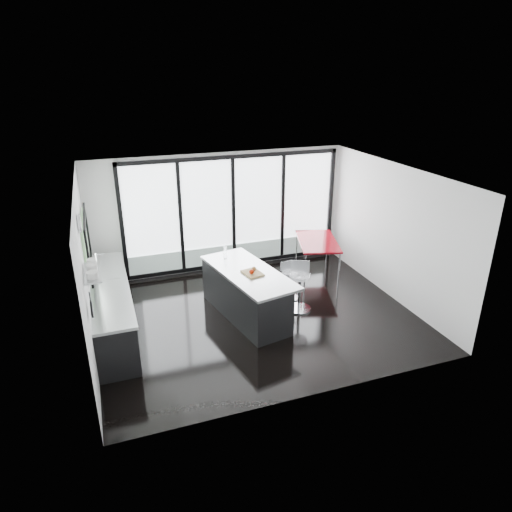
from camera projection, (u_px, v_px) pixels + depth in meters
name	position (u px, v px, depth m)	size (l,w,h in m)	color
floor	(256.00, 316.00, 9.01)	(6.00, 5.00, 0.00)	black
ceiling	(256.00, 176.00, 7.94)	(6.00, 5.00, 0.00)	white
wall_back	(232.00, 217.00, 10.75)	(6.00, 0.09, 2.80)	silver
wall_front	(317.00, 313.00, 6.30)	(6.00, 0.00, 2.80)	silver
wall_left	(86.00, 257.00, 7.73)	(0.26, 5.00, 2.80)	silver
wall_right	(393.00, 232.00, 9.41)	(0.00, 5.00, 2.80)	silver
counter_cabinets	(112.00, 308.00, 8.35)	(0.69, 3.24, 1.36)	black
island	(245.00, 293.00, 8.86)	(1.40, 2.45, 1.22)	black
bar_stool_near	(299.00, 292.00, 9.11)	(0.49, 0.49, 0.77)	silver
bar_stool_far	(289.00, 285.00, 9.59)	(0.39, 0.39, 0.62)	silver
red_table	(317.00, 257.00, 10.77)	(0.87, 1.52, 0.81)	maroon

